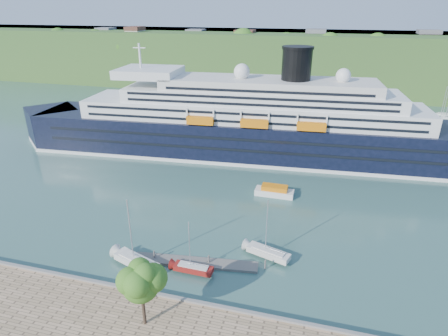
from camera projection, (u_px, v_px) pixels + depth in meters
ground at (171, 303)px, 47.92m from camera, size 400.00×400.00×0.00m
far_hillside at (292, 60)px, 171.39m from camera, size 400.00×50.00×24.00m
quay_coping at (170, 297)px, 47.28m from camera, size 220.00×0.50×0.30m
cruise_ship at (241, 102)px, 90.45m from camera, size 119.94×26.21×26.72m
park_bench at (144, 297)px, 46.88m from camera, size 1.37×0.59×0.87m
promenade_tree at (142, 292)px, 41.71m from camera, size 5.60×5.60×9.28m
floating_pontoon at (195, 262)px, 55.08m from camera, size 18.63×4.64×0.41m
sailboat_white_near at (134, 237)px, 52.21m from camera, size 8.43×4.81×10.51m
sailboat_red at (193, 250)px, 51.56m from camera, size 6.24×1.87×8.01m
sailboat_white_far at (270, 232)px, 54.46m from camera, size 7.55×4.09×9.40m
tender_launch at (274, 191)px, 74.50m from camera, size 7.76×2.78×2.13m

